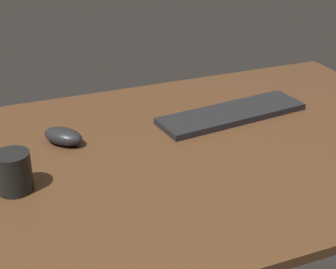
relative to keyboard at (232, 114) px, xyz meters
The scene contains 4 objects.
desk 24.79cm from the keyboard, 150.90° to the right, with size 140.00×84.00×2.00cm, color #4C301C.
keyboard is the anchor object (origin of this frame).
computer_mouse 44.24cm from the keyboard, behind, with size 10.25×5.60×3.90cm, color black.
coffee_mug 59.47cm from the keyboard, 165.41° to the right, with size 7.24×7.24×8.32cm, color black.
Camera 1 is at (-41.28, -96.63, 58.61)cm, focal length 55.51 mm.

